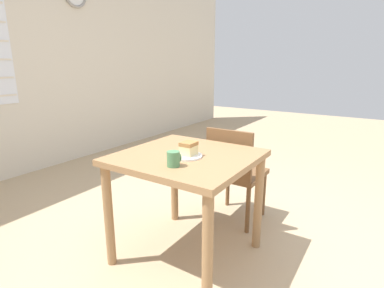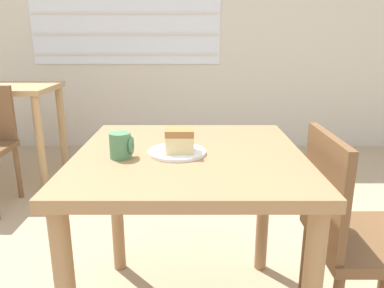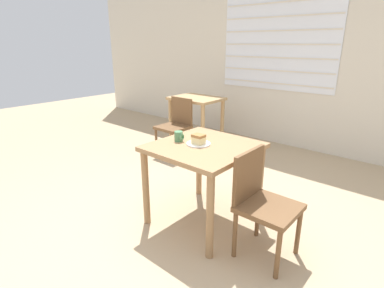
% 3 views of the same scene
% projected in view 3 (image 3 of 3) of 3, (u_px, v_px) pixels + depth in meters
% --- Properties ---
extents(ground_plane, '(14.00, 14.00, 0.00)m').
position_uv_depth(ground_plane, '(174.00, 241.00, 2.51)').
color(ground_plane, tan).
extents(wall_back, '(10.00, 0.10, 2.80)m').
position_uv_depth(wall_back, '(320.00, 56.00, 4.24)').
color(wall_back, beige).
rests_on(wall_back, ground_plane).
extents(dining_table_near, '(0.82, 0.85, 0.74)m').
position_uv_depth(dining_table_near, '(204.00, 158.00, 2.62)').
color(dining_table_near, '#9E754C').
rests_on(dining_table_near, ground_plane).
extents(dining_table_far, '(0.76, 0.60, 0.78)m').
position_uv_depth(dining_table_far, '(196.00, 108.00, 4.70)').
color(dining_table_far, tan).
rests_on(dining_table_far, ground_plane).
extents(chair_near_window, '(0.41, 0.41, 0.82)m').
position_uv_depth(chair_near_window, '(262.00, 200.00, 2.25)').
color(chair_near_window, brown).
rests_on(chair_near_window, ground_plane).
extents(chair_far_corner, '(0.41, 0.41, 0.82)m').
position_uv_depth(chair_far_corner, '(176.00, 124.00, 4.38)').
color(chair_far_corner, brown).
rests_on(chair_far_corner, ground_plane).
extents(plate, '(0.21, 0.21, 0.01)m').
position_uv_depth(plate, '(198.00, 144.00, 2.59)').
color(plate, white).
rests_on(plate, dining_table_near).
extents(cake_slice, '(0.10, 0.09, 0.08)m').
position_uv_depth(cake_slice, '(198.00, 139.00, 2.56)').
color(cake_slice, beige).
rests_on(cake_slice, plate).
extents(coffee_mug, '(0.08, 0.08, 0.09)m').
position_uv_depth(coffee_mug, '(179.00, 136.00, 2.66)').
color(coffee_mug, '#4C8456').
rests_on(coffee_mug, dining_table_near).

